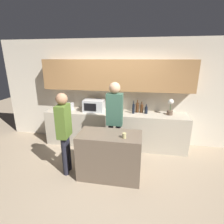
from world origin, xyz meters
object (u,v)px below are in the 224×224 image
person_left (115,115)px  person_center (64,128)px  bottle_2 (142,108)px  bottle_3 (146,110)px  toaster (68,106)px  potted_plant (170,107)px  microwave (94,105)px  bottle_0 (133,109)px  cup_0 (124,136)px  bottle_1 (137,108)px

person_left → person_center: bearing=34.9°
bottle_2 → bottle_3: 0.13m
toaster → potted_plant: size_ratio=0.66×
potted_plant → bottle_3: (-0.57, 0.01, -0.11)m
bottle_3 → person_left: 1.02m
microwave → person_center: (-0.21, -1.37, -0.08)m
person_left → person_center: person_left is taller
microwave → toaster: bearing=179.9°
potted_plant → person_left: bearing=-148.4°
bottle_0 → person_center: 1.81m
cup_0 → person_left: person_left is taller
microwave → person_left: (0.66, -0.76, 0.01)m
bottle_2 → cup_0: bearing=-100.4°
person_left → bottle_0: bearing=-116.3°
bottle_1 → bottle_2: bearing=-0.5°
toaster → bottle_2: size_ratio=0.92×
microwave → bottle_3: (1.33, 0.01, -0.06)m
cup_0 → toaster: bearing=139.0°
person_left → potted_plant: bearing=-148.5°
potted_plant → cup_0: 1.74m
bottle_3 → person_left: bearing=-131.1°
cup_0 → potted_plant: bearing=56.4°
bottle_0 → bottle_3: 0.32m
bottle_2 → cup_0: 1.54m
microwave → cup_0: microwave is taller
person_center → potted_plant: bearing=120.1°
bottle_3 → person_center: (-1.54, -1.38, -0.03)m
toaster → bottle_0: 1.74m
bottle_1 → person_left: size_ratio=0.18×
person_center → bottle_2: bearing=132.3°
cup_0 → person_center: (-1.15, 0.07, 0.03)m
toaster → person_center: (0.51, -1.37, -0.03)m
bottle_1 → bottle_3: bottle_1 is taller
microwave → potted_plant: size_ratio=1.32×
bottle_2 → bottle_3: bearing=-28.3°
bottle_3 → potted_plant: bearing=-0.8°
potted_plant → person_center: (-2.11, -1.37, -0.13)m
bottle_1 → person_left: 0.94m
potted_plant → bottle_3: potted_plant is taller
bottle_1 → cup_0: size_ratio=3.48×
bottle_2 → bottle_3: bottle_2 is taller
bottle_2 → cup_0: (-0.28, -1.51, -0.08)m
bottle_1 → bottle_2: size_ratio=1.15×
microwave → person_center: 1.38m
microwave → bottle_3: bearing=0.4°
toaster → person_center: 1.46m
bottle_1 → toaster: bearing=-177.8°
bottle_0 → cup_0: bottle_0 is taller
bottle_3 → cup_0: 1.50m
microwave → bottle_1: 1.11m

